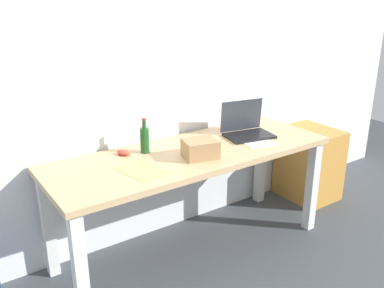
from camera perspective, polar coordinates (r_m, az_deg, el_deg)
The scene contains 11 objects.
ground_plane at distance 3.14m, azimuth 0.00°, elevation -13.92°, with size 8.00×8.00×0.00m, color #42474C.
back_wall at distance 2.98m, azimuth -4.47°, elevation 11.21°, with size 5.20×0.08×2.60m, color white.
desk at distance 2.83m, azimuth 0.00°, elevation -2.83°, with size 1.94×0.68×0.75m.
laptop_right at distance 3.11m, azimuth 7.33°, elevation 2.16°, with size 0.37×0.30×0.25m.
beer_bottle at distance 2.76m, azimuth -6.43°, elevation 0.64°, with size 0.06×0.06×0.23m.
computer_mouse at distance 2.76m, azimuth -9.23°, elevation -1.14°, with size 0.06×0.10×0.03m, color #D84C38.
cardboard_box at distance 2.67m, azimuth 1.14°, elevation -0.64°, with size 0.21×0.17×0.11m, color tan.
paper_sheet_front_left at distance 2.51m, azimuth -6.83°, elevation -3.52°, with size 0.21×0.30×0.00m, color #F4E06B.
paper_sheet_near_back at distance 2.92m, azimuth 1.45°, elevation 0.04°, with size 0.21×0.30×0.00m, color #F4E06B.
paper_sheet_front_right at distance 3.02m, azimuth 8.42°, elevation 0.51°, with size 0.21×0.30×0.00m, color white.
filing_cabinet at distance 3.88m, azimuth 15.57°, elevation -2.55°, with size 0.40×0.48×0.63m, color #C68938.
Camera 1 is at (-1.48, -2.15, 1.76)m, focal length 39.37 mm.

